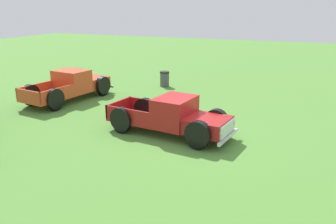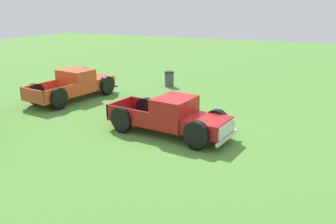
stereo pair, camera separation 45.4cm
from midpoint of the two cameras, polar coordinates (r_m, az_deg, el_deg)
ground_plane at (r=13.63m, az=2.03°, el=-4.08°), size 80.00×80.00×0.00m
pickup_truck_foreground at (r=13.56m, az=0.37°, el=-0.92°), size 2.45×5.17×1.53m
pickup_truck_behind_left at (r=19.68m, az=-15.81°, el=4.20°), size 5.39×2.62×1.59m
picnic_table at (r=24.51m, az=-16.42°, el=5.96°), size 2.20×2.01×0.78m
trash_can at (r=22.00m, az=-1.15°, el=5.41°), size 0.59×0.59×0.95m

